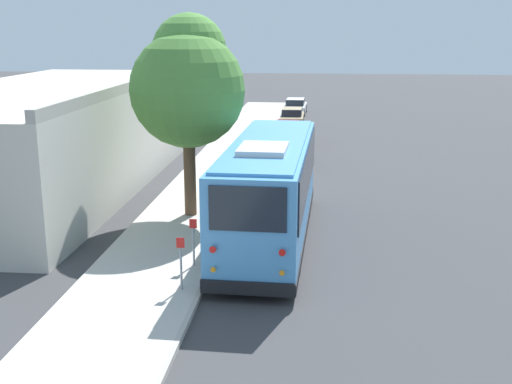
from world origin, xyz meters
name	(u,v)px	position (x,y,z in m)	size (l,w,h in m)	color
ground_plane	(268,250)	(0.00, 0.00, 0.00)	(160.00, 160.00, 0.00)	#3D3D3F
sidewalk_slab	(167,244)	(0.00, 3.34, 0.07)	(80.00, 3.48, 0.15)	beige
curb_strip	(221,246)	(0.00, 1.53, 0.07)	(80.00, 0.14, 0.15)	#AAA69D
shuttle_bus	(269,186)	(0.86, 0.02, 1.94)	(10.51, 2.86, 3.60)	#4C93D1
parked_sedan_navy	(282,153)	(13.34, 0.29, 0.60)	(4.72, 1.89, 1.28)	#19234C
parked_sedan_maroon	(288,133)	(19.94, 0.33, 0.61)	(4.33, 1.82, 1.31)	maroon
parked_sedan_tan	(292,118)	(26.54, 0.36, 0.62)	(4.22, 1.70, 1.33)	tan
parked_sedan_white	(295,107)	(33.27, 0.37, 0.59)	(4.40, 1.83, 1.27)	silver
street_tree	(188,82)	(3.37, 3.18, 5.10)	(4.18, 4.18, 7.39)	brown
sign_post_near	(181,263)	(-3.77, 2.04, 0.90)	(0.06, 0.22, 1.46)	gray
sign_post_far	(194,242)	(-2.00, 2.04, 0.89)	(0.06, 0.22, 1.44)	gray
fire_hydrant	(236,180)	(7.32, 1.99, 0.55)	(0.22, 0.22, 0.81)	#99999E
building_backdrop	(51,135)	(8.43, 10.68, 2.22)	(22.33, 8.91, 4.82)	beige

